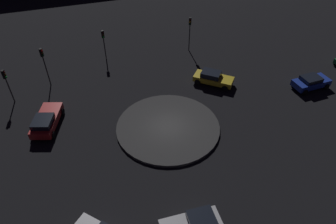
{
  "coord_description": "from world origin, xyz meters",
  "views": [
    {
      "loc": [
        19.56,
        -7.36,
        19.41
      ],
      "look_at": [
        0.0,
        0.0,
        1.93
      ],
      "focal_mm": 32.6,
      "sensor_mm": 36.0,
      "label": 1
    }
  ],
  "objects_px": {
    "traffic_light_southwest_near": "(44,60)",
    "car_red": "(46,121)",
    "car_yellow": "(213,78)",
    "traffic_light_west": "(104,39)",
    "traffic_light_northwest": "(190,28)",
    "traffic_light_southwest": "(6,80)",
    "car_blue": "(311,82)"
  },
  "relations": [
    {
      "from": "traffic_light_southwest_near",
      "to": "car_red",
      "type": "bearing_deg",
      "value": -47.35
    },
    {
      "from": "car_yellow",
      "to": "traffic_light_west",
      "type": "relative_size",
      "value": 1.14
    },
    {
      "from": "traffic_light_west",
      "to": "car_yellow",
      "type": "bearing_deg",
      "value": 35.48
    },
    {
      "from": "car_yellow",
      "to": "traffic_light_southwest_near",
      "type": "relative_size",
      "value": 0.96
    },
    {
      "from": "traffic_light_southwest_near",
      "to": "traffic_light_northwest",
      "type": "height_order",
      "value": "traffic_light_southwest_near"
    },
    {
      "from": "car_yellow",
      "to": "traffic_light_west",
      "type": "height_order",
      "value": "traffic_light_west"
    },
    {
      "from": "car_yellow",
      "to": "traffic_light_southwest",
      "type": "xyz_separation_m",
      "value": [
        -4.25,
        -20.61,
        1.94
      ]
    },
    {
      "from": "car_yellow",
      "to": "car_blue",
      "type": "bearing_deg",
      "value": 18.24
    },
    {
      "from": "traffic_light_northwest",
      "to": "traffic_light_southwest_near",
      "type": "bearing_deg",
      "value": -52.94
    },
    {
      "from": "car_blue",
      "to": "traffic_light_southwest_near",
      "type": "height_order",
      "value": "traffic_light_southwest_near"
    },
    {
      "from": "traffic_light_southwest_near",
      "to": "traffic_light_west",
      "type": "bearing_deg",
      "value": 75.45
    },
    {
      "from": "traffic_light_west",
      "to": "traffic_light_northwest",
      "type": "bearing_deg",
      "value": 70.72
    },
    {
      "from": "car_blue",
      "to": "traffic_light_northwest",
      "type": "height_order",
      "value": "traffic_light_northwest"
    },
    {
      "from": "traffic_light_west",
      "to": "traffic_light_southwest_near",
      "type": "bearing_deg",
      "value": -74.21
    },
    {
      "from": "car_blue",
      "to": "traffic_light_southwest_near",
      "type": "xyz_separation_m",
      "value": [
        -10.52,
        -26.48,
        2.41
      ]
    },
    {
      "from": "car_blue",
      "to": "car_yellow",
      "type": "height_order",
      "value": "car_yellow"
    },
    {
      "from": "car_red",
      "to": "traffic_light_southwest_near",
      "type": "bearing_deg",
      "value": 13.86
    },
    {
      "from": "traffic_light_southwest",
      "to": "traffic_light_southwest_near",
      "type": "relative_size",
      "value": 0.85
    },
    {
      "from": "car_blue",
      "to": "traffic_light_west",
      "type": "distance_m",
      "value": 24.11
    },
    {
      "from": "car_yellow",
      "to": "car_red",
      "type": "distance_m",
      "value": 17.68
    },
    {
      "from": "traffic_light_northwest",
      "to": "traffic_light_southwest",
      "type": "bearing_deg",
      "value": -49.18
    },
    {
      "from": "car_yellow",
      "to": "car_red",
      "type": "bearing_deg",
      "value": -133.82
    },
    {
      "from": "traffic_light_southwest_near",
      "to": "traffic_light_northwest",
      "type": "xyz_separation_m",
      "value": [
        -1.88,
        17.49,
        -0.03
      ]
    },
    {
      "from": "traffic_light_west",
      "to": "traffic_light_southwest",
      "type": "relative_size",
      "value": 1.0
    },
    {
      "from": "traffic_light_southwest_near",
      "to": "traffic_light_northwest",
      "type": "relative_size",
      "value": 1.01
    },
    {
      "from": "traffic_light_northwest",
      "to": "car_blue",
      "type": "bearing_deg",
      "value": 66.88
    },
    {
      "from": "car_yellow",
      "to": "traffic_light_southwest_near",
      "type": "distance_m",
      "value": 18.1
    },
    {
      "from": "car_red",
      "to": "traffic_light_southwest_near",
      "type": "relative_size",
      "value": 1.09
    },
    {
      "from": "car_yellow",
      "to": "traffic_light_southwest",
      "type": "bearing_deg",
      "value": -148.56
    },
    {
      "from": "traffic_light_west",
      "to": "traffic_light_southwest",
      "type": "bearing_deg",
      "value": -74.4
    },
    {
      "from": "car_red",
      "to": "traffic_light_southwest",
      "type": "distance_m",
      "value": 6.29
    },
    {
      "from": "car_yellow",
      "to": "traffic_light_west",
      "type": "bearing_deg",
      "value": 179.33
    }
  ]
}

